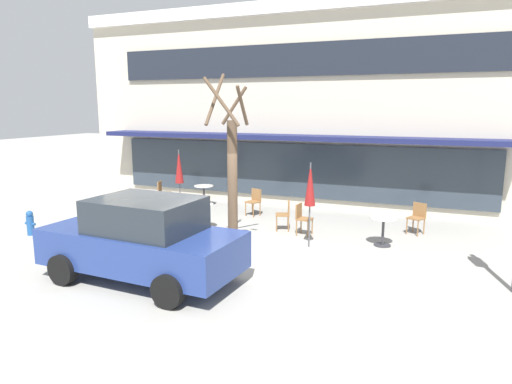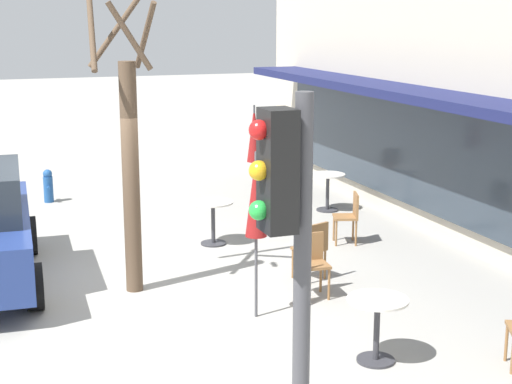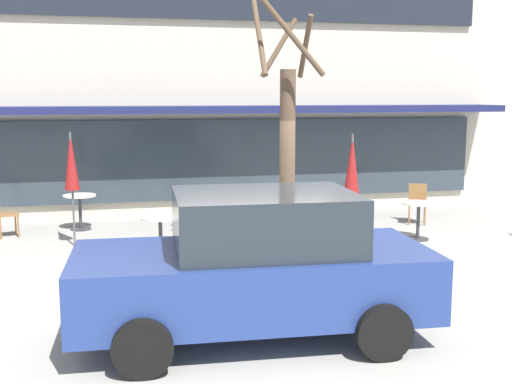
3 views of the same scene
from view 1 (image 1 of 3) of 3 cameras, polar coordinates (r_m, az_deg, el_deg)
ground_plane at (r=11.25m, az=-5.27°, el=-7.99°), size 80.00×80.00×0.00m
building_facade at (r=20.03m, az=7.94°, el=10.52°), size 16.92×9.10×7.15m
cafe_table_near_wall at (r=13.53m, az=-6.79°, el=-2.55°), size 0.70×0.70×0.76m
cafe_table_streetside at (r=16.70m, az=-6.53°, el=-0.02°), size 0.70×0.70×0.76m
cafe_table_by_tree at (r=12.32m, az=15.61°, el=-4.19°), size 0.70×0.70×0.76m
patio_umbrella_green_folded at (r=15.22m, az=-9.60°, el=3.10°), size 0.28×0.28×2.20m
patio_umbrella_cream_folded at (r=11.62m, az=6.79°, el=0.87°), size 0.28×0.28×2.20m
cafe_chair_0 at (r=15.17m, az=-0.21°, el=-1.00°), size 0.51×0.51×0.89m
cafe_chair_1 at (r=13.77m, az=19.53°, el=-2.82°), size 0.54×0.54×0.89m
cafe_chair_2 at (r=13.37m, az=3.66°, el=-2.61°), size 0.51×0.51×0.89m
cafe_chair_3 at (r=17.09m, az=-11.61°, el=0.11°), size 0.50×0.50×0.89m
cafe_chair_4 at (r=12.94m, az=5.78°, el=-3.10°), size 0.43×0.43×0.89m
parked_sedan at (r=9.75m, az=-13.97°, el=-5.79°), size 4.29×2.19×1.76m
street_tree at (r=10.91m, az=-3.05°, el=1.88°), size 0.96×1.03×4.37m
fire_hydrant at (r=14.38m, az=-26.38°, el=-3.48°), size 0.36×0.20×0.71m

